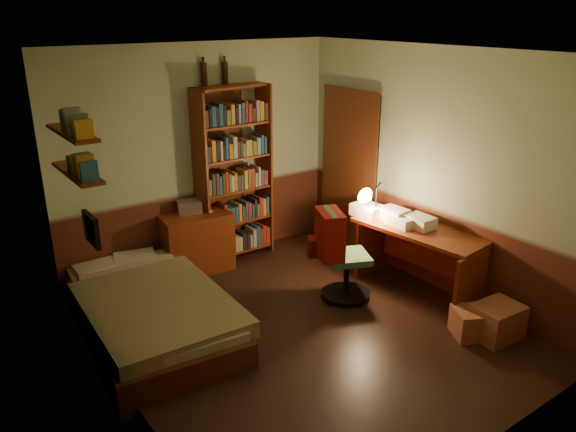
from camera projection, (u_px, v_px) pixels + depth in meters
floor at (303, 330)px, 5.48m from camera, size 3.50×4.00×0.02m
ceiling at (306, 51)px, 4.57m from camera, size 3.50×4.00×0.02m
wall_back at (200, 158)px, 6.55m from camera, size 3.50×0.02×2.60m
wall_left at (111, 249)px, 4.06m from camera, size 0.02×4.00×2.60m
wall_right at (435, 172)px, 5.99m from camera, size 0.02×4.00×2.60m
wall_front at (500, 288)px, 3.49m from camera, size 3.50×0.02×2.60m
doorway at (350, 172)px, 7.06m from camera, size 0.06×0.90×2.00m
door_trim at (348, 173)px, 7.04m from camera, size 0.02×0.98×2.08m
bed at (148, 297)px, 5.39m from camera, size 1.39×2.31×0.66m
dresser at (197, 243)px, 6.57m from camera, size 0.83×0.48×0.70m
mini_stereo at (189, 206)px, 6.51m from camera, size 0.32×0.28×0.14m
bookshelf at (234, 175)px, 6.71m from camera, size 0.94×0.40×2.12m
bottle_left at (204, 74)px, 6.22m from camera, size 0.07×0.07×0.26m
bottle_right at (225, 73)px, 6.37m from camera, size 0.09×0.09×0.25m
desk at (417, 261)px, 6.03m from camera, size 0.76×1.48×0.76m
paper_stack at (368, 210)px, 6.23m from camera, size 0.28×0.36×0.13m
desk_lamp at (377, 189)px, 6.09m from camera, size 0.21×0.21×0.67m
office_chair at (347, 254)px, 5.90m from camera, size 0.65×0.62×1.02m
red_jacket at (358, 192)px, 5.41m from camera, size 0.35×0.47×0.50m
wall_shelf_lower at (77, 173)px, 4.86m from camera, size 0.20×0.90×0.03m
wall_shelf_upper at (72, 133)px, 4.73m from camera, size 0.20×0.90×0.03m
framed_picture at (91, 230)px, 4.55m from camera, size 0.04×0.32×0.26m
cardboard_box_a at (497, 321)px, 5.29m from camera, size 0.47×0.38×0.33m
cardboard_box_b at (474, 323)px, 5.32m from camera, size 0.49×0.46×0.27m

